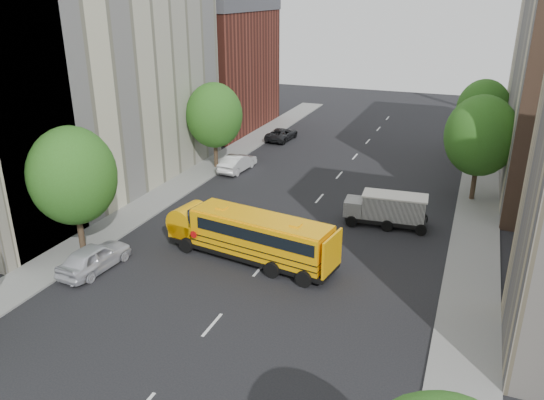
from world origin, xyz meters
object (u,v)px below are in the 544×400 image
Objects in this scene: street_tree_1 at (73,176)px; parked_car_0 at (94,257)px; parked_car_5 at (464,140)px; safari_truck at (387,209)px; school_bus at (249,234)px; parked_car_2 at (282,134)px; street_tree_2 at (214,115)px; street_tree_5 at (483,109)px; parked_car_1 at (238,163)px; street_tree_4 at (481,136)px.

parked_car_0 is at bearing -35.62° from street_tree_1.
safari_truck is at bearing -103.40° from parked_car_5.
parked_car_5 is (10.66, 30.59, -0.95)m from school_bus.
safari_truck is (6.78, 7.94, -0.46)m from school_bus.
street_tree_1 reaches higher than parked_car_2.
school_bus is (9.94, 2.90, -3.29)m from street_tree_1.
street_tree_2 is 25.06m from street_tree_5.
parked_car_5 is at bearing -135.70° from parked_car_1.
parked_car_1 is (-14.52, 7.04, -0.45)m from safari_truck.
school_bus is at bearing 121.32° from parked_car_1.
street_tree_1 reaches higher than parked_car_0.
safari_truck is 1.14× the size of parked_car_2.
street_tree_4 is at bearing 49.44° from safari_truck.
street_tree_1 is at bearing -151.16° from safari_truck.
parked_car_5 is (18.40, 15.60, -0.04)m from parked_car_1.
school_bus is 1.98× the size of safari_truck.
parked_car_1 is at bearing 82.99° from street_tree_1.
parked_car_0 is at bearing -83.59° from street_tree_2.
street_tree_4 is at bearing 0.00° from street_tree_2.
school_bus is at bearing 110.41° from parked_car_2.
parked_car_2 is at bearing 85.69° from street_tree_1.
street_tree_5 is 1.64× the size of parked_car_1.
safari_truck is at bearing -126.43° from street_tree_4.
parked_car_0 reaches higher than parked_car_5.
safari_truck is 22.98m from parked_car_5.
parked_car_2 is (0.00, 11.29, -0.09)m from parked_car_1.
street_tree_1 is 1.03× the size of street_tree_2.
street_tree_5 is at bearing 90.00° from street_tree_4.
parked_car_1 is at bearing -3.02° from street_tree_2.
street_tree_4 is at bearing -88.50° from parked_car_5.
school_bus is at bearing -128.62° from street_tree_4.
street_tree_5 reaches higher than parked_car_1.
street_tree_5 is (22.00, 12.00, -0.12)m from street_tree_2.
parked_car_0 is 1.03× the size of parked_car_1.
parked_car_5 is at bearing 76.14° from safari_truck.
street_tree_2 reaches higher than parked_car_0.
street_tree_1 is 10.86m from school_bus.
parked_car_5 is (18.40, 4.31, 0.05)m from parked_car_2.
safari_truck is at bearing 32.97° from street_tree_1.
school_bus is (-12.06, -27.10, -3.04)m from street_tree_5.
parked_car_1 is (2.20, 17.88, -4.20)m from street_tree_1.
street_tree_2 is 1.68× the size of parked_car_1.
street_tree_5 is at bearing -173.62° from parked_car_2.
street_tree_4 is 1.69× the size of parked_car_2.
street_tree_4 is 0.75× the size of school_bus.
street_tree_2 is 18.54m from safari_truck.
safari_truck is at bearing -23.18° from street_tree_2.
street_tree_4 is 1.77× the size of parked_car_1.
parked_car_0 is at bearing -121.35° from parked_car_5.
street_tree_1 is 28.43m from street_tree_4.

